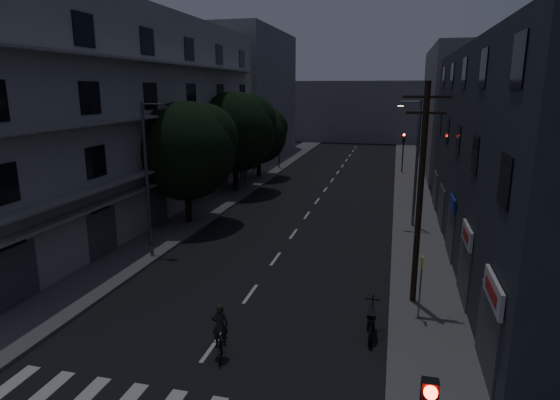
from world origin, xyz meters
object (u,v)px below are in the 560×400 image
at_px(utility_pole, 420,191).
at_px(cyclist, 220,339).
at_px(bus_stop_sign, 421,276).
at_px(motorcycle, 371,323).

xyz_separation_m(utility_pole, cyclist, (-6.44, -5.69, -4.22)).
relative_size(bus_stop_sign, motorcycle, 1.22).
height_order(bus_stop_sign, cyclist, bus_stop_sign).
height_order(utility_pole, cyclist, utility_pole).
distance_m(bus_stop_sign, cyclist, 7.89).
relative_size(bus_stop_sign, cyclist, 1.32).
distance_m(utility_pole, cyclist, 9.57).
bearing_deg(utility_pole, cyclist, -138.54).
xyz_separation_m(bus_stop_sign, motorcycle, (-1.73, -1.55, -1.37)).
bearing_deg(cyclist, bus_stop_sign, 12.88).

